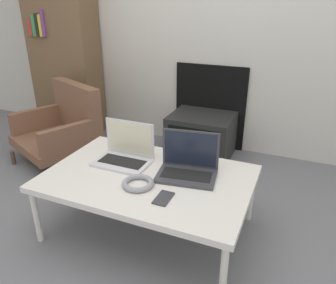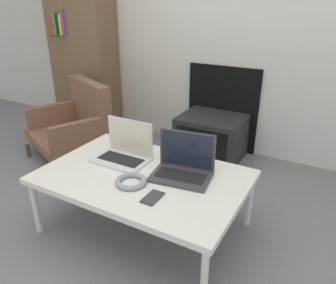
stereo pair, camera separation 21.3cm
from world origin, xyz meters
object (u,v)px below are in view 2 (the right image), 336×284
Objects in this scene: headphones at (131,181)px; laptop_left at (125,151)px; phone at (153,197)px; armchair at (77,122)px; laptop_right at (183,166)px; tv at (211,137)px.

laptop_left is at bearing 132.47° from headphones.
laptop_left reaches higher than phone.
phone is 1.59m from armchair.
laptop_left is 1.92× the size of headphones.
laptop_right is 2.80× the size of phone.
armchair is at bearing 149.94° from laptop_left.
phone reaches higher than tv.
armchair reaches higher than tv.
laptop_right is 0.30m from phone.
tv is (-0.24, 1.04, -0.25)m from laptop_right.
headphones is 0.19m from phone.
armchair reaches higher than phone.
armchair reaches higher than laptop_right.
tv is (-0.22, 1.34, -0.20)m from phone.
laptop_right is at bearing 1.61° from armchair.
armchair is at bearing 146.21° from headphones.
phone is (-0.03, -0.30, -0.05)m from laptop_right.
laptop_left is at bearing -6.53° from armchair.
phone is (0.18, -0.06, -0.01)m from headphones.
tv is at bearing 47.09° from armchair.
headphones is (0.21, -0.23, -0.04)m from laptop_left.
laptop_left is 0.61× the size of tv.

